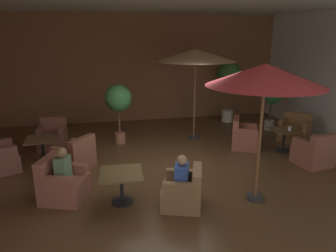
# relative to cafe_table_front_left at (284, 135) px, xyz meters

# --- Properties ---
(ground_plane) EXTENTS (10.54, 10.22, 0.02)m
(ground_plane) POSITION_rel_cafe_table_front_left_xyz_m (-3.37, -0.83, -0.47)
(ground_plane) COLOR brown
(wall_back_brick) EXTENTS (10.54, 0.08, 3.86)m
(wall_back_brick) POSITION_rel_cafe_table_front_left_xyz_m (-3.37, 4.24, 1.47)
(wall_back_brick) COLOR brown
(wall_back_brick) RESTS_ON ground_plane
(cafe_table_front_left) EXTENTS (0.73, 0.73, 0.62)m
(cafe_table_front_left) POSITION_rel_cafe_table_front_left_xyz_m (0.00, 0.00, 0.00)
(cafe_table_front_left) COLOR black
(cafe_table_front_left) RESTS_ON ground_plane
(armchair_front_left_north) EXTENTS (0.87, 0.87, 0.86)m
(armchair_front_left_north) POSITION_rel_cafe_table_front_left_xyz_m (0.17, -1.07, -0.14)
(armchair_front_left_north) COLOR #935543
(armchair_front_left_north) RESTS_ON ground_plane
(armchair_front_left_east) EXTENTS (1.08, 1.09, 0.85)m
(armchair_front_left_east) POSITION_rel_cafe_table_front_left_xyz_m (0.82, 0.70, -0.14)
(armchair_front_left_east) COLOR brown
(armchair_front_left_east) RESTS_ON ground_plane
(armchair_front_left_south) EXTENTS (0.96, 0.98, 0.87)m
(armchair_front_left_south) POSITION_rel_cafe_table_front_left_xyz_m (-0.97, 0.48, -0.13)
(armchair_front_left_south) COLOR brown
(armchair_front_left_south) RESTS_ON ground_plane
(cafe_table_front_right) EXTENTS (0.80, 0.80, 0.62)m
(cafe_table_front_right) POSITION_rel_cafe_table_front_left_xyz_m (-6.41, 0.63, 0.03)
(cafe_table_front_right) COLOR black
(cafe_table_front_right) RESTS_ON ground_plane
(armchair_front_right_east) EXTENTS (1.08, 1.09, 0.82)m
(armchair_front_right_east) POSITION_rel_cafe_table_front_left_xyz_m (-5.60, 0.00, -0.16)
(armchair_front_right_east) COLOR #915842
(armchair_front_right_east) RESTS_ON ground_plane
(armchair_front_right_south) EXTENTS (0.79, 0.79, 0.86)m
(armchair_front_right_south) POSITION_rel_cafe_table_front_left_xyz_m (-6.30, 1.66, -0.14)
(armchair_front_right_south) COLOR brown
(armchair_front_right_south) RESTS_ON ground_plane
(cafe_table_mid_center) EXTENTS (0.84, 0.84, 0.62)m
(cafe_table_mid_center) POSITION_rel_cafe_table_front_left_xyz_m (-4.63, -1.87, 0.03)
(cafe_table_mid_center) COLOR black
(cafe_table_mid_center) RESTS_ON ground_plane
(armchair_mid_center_north) EXTENTS (1.00, 1.01, 0.86)m
(armchair_mid_center_north) POSITION_rel_cafe_table_front_left_xyz_m (-5.75, -1.47, -0.15)
(armchair_mid_center_north) COLOR #905342
(armchair_mid_center_north) RESTS_ON ground_plane
(armchair_mid_center_east) EXTENTS (0.92, 0.91, 0.78)m
(armchair_mid_center_east) POSITION_rel_cafe_table_front_left_xyz_m (-3.50, -2.25, -0.17)
(armchair_mid_center_east) COLOR brown
(armchair_mid_center_east) RESTS_ON ground_plane
(patio_umbrella_tall_red) EXTENTS (2.41, 2.41, 2.74)m
(patio_umbrella_tall_red) POSITION_rel_cafe_table_front_left_xyz_m (-2.09, 1.67, 2.08)
(patio_umbrella_tall_red) COLOR #2D2D2D
(patio_umbrella_tall_red) RESTS_ON ground_plane
(patio_umbrella_center_beige) EXTENTS (2.12, 2.12, 2.65)m
(patio_umbrella_center_beige) POSITION_rel_cafe_table_front_left_xyz_m (-2.05, -2.31, 1.97)
(patio_umbrella_center_beige) COLOR #2D2D2D
(patio_umbrella_center_beige) RESTS_ON ground_plane
(potted_tree_left_corner) EXTENTS (0.89, 0.89, 2.21)m
(potted_tree_left_corner) POSITION_rel_cafe_table_front_left_xyz_m (-0.28, 3.30, 1.16)
(potted_tree_left_corner) COLOR beige
(potted_tree_left_corner) RESTS_ON ground_plane
(potted_tree_mid_left) EXTENTS (0.78, 0.78, 1.77)m
(potted_tree_mid_left) POSITION_rel_cafe_table_front_left_xyz_m (-4.40, 1.68, 0.83)
(potted_tree_mid_left) COLOR #A96A4A
(potted_tree_mid_left) RESTS_ON ground_plane
(potted_tree_mid_right) EXTENTS (0.73, 0.73, 1.62)m
(potted_tree_mid_right) POSITION_rel_cafe_table_front_left_xyz_m (0.71, 1.98, 0.70)
(potted_tree_mid_right) COLOR silver
(potted_tree_mid_right) RESTS_ON ground_plane
(patron_blue_shirt) EXTENTS (0.31, 0.38, 0.65)m
(patron_blue_shirt) POSITION_rel_cafe_table_front_left_xyz_m (-5.71, -1.48, 0.26)
(patron_blue_shirt) COLOR #56734E
(patron_blue_shirt) RESTS_ON ground_plane
(patron_by_window) EXTENTS (0.35, 0.43, 0.62)m
(patron_by_window) POSITION_rel_cafe_table_front_left_xyz_m (-3.54, -2.24, 0.21)
(patron_by_window) COLOR #314C97
(patron_by_window) RESTS_ON ground_plane
(iced_drink_cup) EXTENTS (0.08, 0.08, 0.11)m
(iced_drink_cup) POSITION_rel_cafe_table_front_left_xyz_m (0.07, -0.11, 0.22)
(iced_drink_cup) COLOR white
(iced_drink_cup) RESTS_ON cafe_table_front_left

